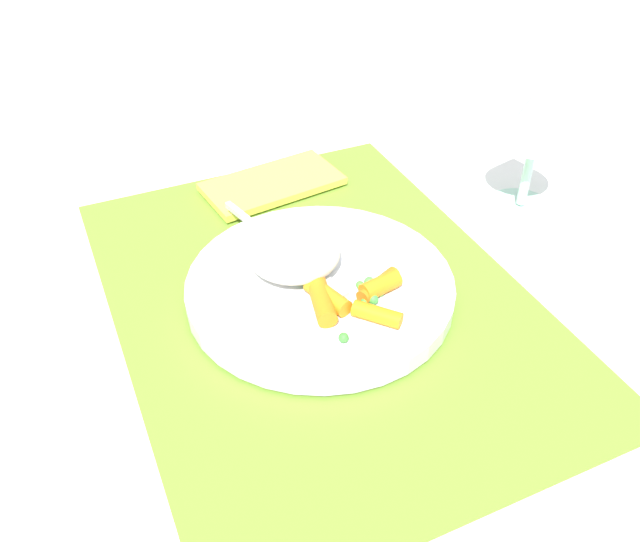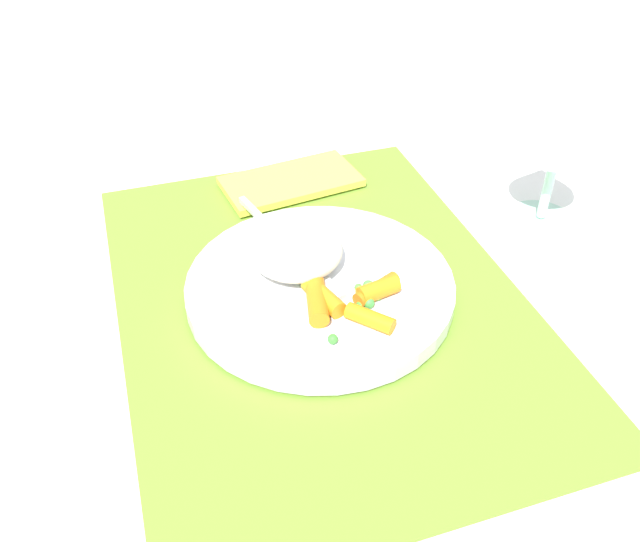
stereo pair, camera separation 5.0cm
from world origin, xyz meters
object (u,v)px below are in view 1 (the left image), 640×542
at_px(plate, 320,287).
at_px(napkin, 272,184).
at_px(rice_mound, 292,250).
at_px(carrot_portion, 352,296).
at_px(fork, 294,257).
at_px(wine_glass, 540,115).

xyz_separation_m(plate, napkin, (-0.19, 0.03, -0.00)).
height_order(rice_mound, carrot_portion, rice_mound).
height_order(fork, napkin, fork).
distance_m(fork, wine_glass, 0.28).
bearing_deg(carrot_portion, fork, -164.66).
height_order(plate, carrot_portion, carrot_portion).
distance_m(wine_glass, napkin, 0.29).
xyz_separation_m(plate, carrot_portion, (0.04, 0.01, 0.02)).
xyz_separation_m(rice_mound, carrot_portion, (0.07, 0.03, -0.01)).
xyz_separation_m(fork, wine_glass, (-0.02, 0.27, 0.08)).
relative_size(carrot_portion, fork, 0.50).
height_order(carrot_portion, wine_glass, wine_glass).
relative_size(rice_mound, fork, 0.49).
distance_m(carrot_portion, fork, 0.08).
distance_m(fork, napkin, 0.16).
bearing_deg(plate, fork, -165.54).
bearing_deg(rice_mound, wine_glass, 94.87).
bearing_deg(rice_mound, carrot_portion, 20.77).
relative_size(plate, carrot_portion, 2.62).
distance_m(plate, fork, 0.04).
bearing_deg(fork, napkin, 166.55).
bearing_deg(wine_glass, rice_mound, -85.13).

